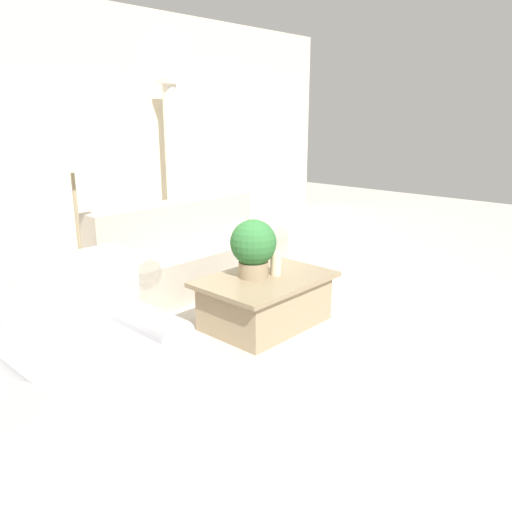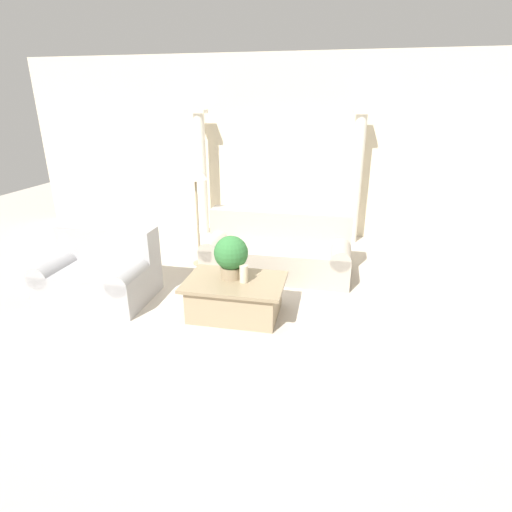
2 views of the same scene
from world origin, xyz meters
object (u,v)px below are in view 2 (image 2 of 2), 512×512
object	(u,v)px
sofa_long	(278,250)
loveseat	(101,272)
potted_plant	(231,255)
coffee_table	(235,297)
floor_lamp	(195,179)

from	to	relation	value
sofa_long	loveseat	world-z (taller)	same
potted_plant	loveseat	bearing A→B (deg)	179.07
coffee_table	loveseat	bearing A→B (deg)	176.33
potted_plant	sofa_long	bearing A→B (deg)	74.55
sofa_long	floor_lamp	bearing A→B (deg)	177.54
loveseat	floor_lamp	size ratio (longest dim) A/B	0.84
loveseat	floor_lamp	distance (m)	1.87
sofa_long	coffee_table	distance (m)	1.42
loveseat	potted_plant	bearing A→B (deg)	-0.93
coffee_table	potted_plant	bearing A→B (deg)	125.38
floor_lamp	potted_plant	bearing A→B (deg)	-56.84
sofa_long	floor_lamp	world-z (taller)	floor_lamp
loveseat	floor_lamp	xyz separation A→B (m)	(0.87, 1.32, 1.00)
sofa_long	coffee_table	bearing A→B (deg)	-102.07
coffee_table	floor_lamp	xyz separation A→B (m)	(-0.94, 1.44, 1.12)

